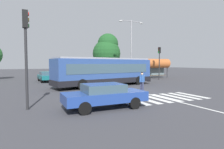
% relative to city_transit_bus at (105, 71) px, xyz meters
% --- Properties ---
extents(ground_plane, '(160.00, 160.00, 0.00)m').
position_rel_city_transit_bus_xyz_m(ground_plane, '(0.54, -5.06, -1.59)').
color(ground_plane, '#3D3D42').
extents(city_transit_bus, '(11.89, 4.73, 3.06)m').
position_rel_city_transit_bus_xyz_m(city_transit_bus, '(0.00, 0.00, 0.00)').
color(city_transit_bus, black).
rests_on(city_transit_bus, ground_plane).
extents(pedestrian_crossing_street, '(0.56, 0.37, 1.72)m').
position_rel_city_transit_bus_xyz_m(pedestrian_crossing_street, '(1.21, -5.24, -0.62)').
color(pedestrian_crossing_street, '#333856').
rests_on(pedestrian_crossing_street, ground_plane).
extents(foreground_sedan, '(4.50, 1.88, 1.35)m').
position_rel_city_transit_bus_xyz_m(foreground_sedan, '(-4.08, -9.42, -0.82)').
color(foreground_sedan, black).
rests_on(foreground_sedan, ground_plane).
extents(parked_car_teal, '(2.10, 4.60, 1.35)m').
position_rel_city_transit_bus_xyz_m(parked_car_teal, '(-5.29, 7.86, -0.82)').
color(parked_car_teal, black).
rests_on(parked_car_teal, ground_plane).
extents(parked_car_white, '(2.12, 4.61, 1.35)m').
position_rel_city_transit_bus_xyz_m(parked_car_white, '(-2.62, 7.93, -0.82)').
color(parked_car_white, black).
rests_on(parked_car_white, ground_plane).
extents(parked_car_blue, '(2.02, 4.57, 1.35)m').
position_rel_city_transit_bus_xyz_m(parked_car_blue, '(0.10, 8.13, -0.82)').
color(parked_car_blue, black).
rests_on(parked_car_blue, ground_plane).
extents(parked_car_charcoal, '(2.25, 4.65, 1.35)m').
position_rel_city_transit_bus_xyz_m(parked_car_charcoal, '(2.79, 8.25, -0.82)').
color(parked_car_charcoal, black).
rests_on(parked_car_charcoal, ground_plane).
extents(parked_car_silver, '(2.01, 4.57, 1.35)m').
position_rel_city_transit_bus_xyz_m(parked_car_silver, '(5.48, 8.57, -0.82)').
color(parked_car_silver, black).
rests_on(parked_car_silver, ground_plane).
extents(traffic_light_near_corner, '(0.33, 0.32, 5.19)m').
position_rel_city_transit_bus_xyz_m(traffic_light_near_corner, '(-7.90, -7.99, 1.86)').
color(traffic_light_near_corner, '#28282B').
rests_on(traffic_light_near_corner, ground_plane).
extents(traffic_light_far_corner, '(0.33, 0.32, 4.92)m').
position_rel_city_transit_bus_xyz_m(traffic_light_far_corner, '(10.56, 3.91, 1.70)').
color(traffic_light_far_corner, '#28282B').
rests_on(traffic_light_far_corner, ground_plane).
extents(bus_stop_shelter, '(4.79, 1.54, 3.25)m').
position_rel_city_transit_bus_xyz_m(bus_stop_shelter, '(12.30, 6.76, 0.83)').
color(bus_stop_shelter, '#28282B').
rests_on(bus_stop_shelter, ground_plane).
extents(twin_arm_street_lamp, '(4.06, 0.32, 8.73)m').
position_rel_city_transit_bus_xyz_m(twin_arm_street_lamp, '(6.24, 4.98, 3.77)').
color(twin_arm_street_lamp, '#939399').
rests_on(twin_arm_street_lamp, ground_plane).
extents(background_tree_right, '(4.99, 4.99, 7.87)m').
position_rel_city_transit_bus_xyz_m(background_tree_right, '(5.59, 12.37, 3.17)').
color(background_tree_right, brown).
rests_on(background_tree_right, ground_plane).
extents(crosswalk_painted_stripes, '(6.44, 3.12, 0.01)m').
position_rel_city_transit_bus_xyz_m(crosswalk_painted_stripes, '(0.71, -8.36, -1.58)').
color(crosswalk_painted_stripes, silver).
rests_on(crosswalk_painted_stripes, ground_plane).
extents(lane_center_line, '(0.16, 24.00, 0.01)m').
position_rel_city_transit_bus_xyz_m(lane_center_line, '(0.88, -3.06, -1.58)').
color(lane_center_line, silver).
rests_on(lane_center_line, ground_plane).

